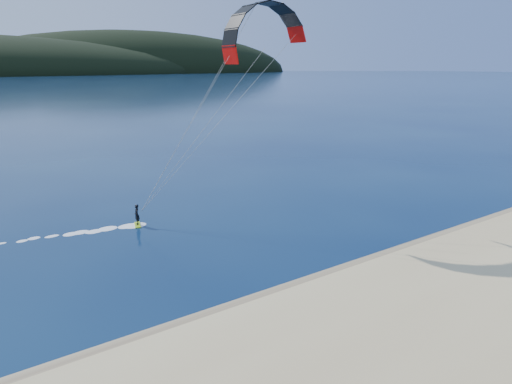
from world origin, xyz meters
The scene contains 3 objects.
ground centered at (0.00, 0.00, 0.00)m, with size 1800.00×1800.00×0.00m, color #081A3C.
wet_sand centered at (0.00, 4.50, 0.05)m, with size 220.00×2.50×0.10m.
kitesurfer_near centered at (8.15, 17.42, 14.23)m, with size 25.14×7.20×18.19m.
Camera 1 is at (-13.22, -14.17, 13.43)m, focal length 30.85 mm.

